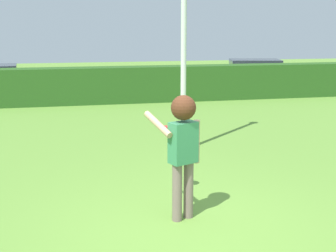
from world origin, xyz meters
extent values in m
plane|color=olive|center=(0.00, 0.00, 0.00)|extent=(60.00, 60.00, 0.00)
cylinder|color=#7E6862|center=(-0.11, 0.26, 0.42)|extent=(0.14, 0.14, 0.84)
cylinder|color=#7E6862|center=(0.07, 0.34, 0.42)|extent=(0.14, 0.14, 0.84)
cube|color=#388557|center=(-0.02, 0.30, 1.13)|extent=(0.44, 0.35, 0.58)
cylinder|color=tan|center=(-0.35, 0.47, 1.37)|extent=(0.32, 0.60, 0.30)
cylinder|color=tan|center=(0.19, 0.39, 1.11)|extent=(0.09, 0.09, 0.62)
sphere|color=tan|center=(-0.02, 0.30, 1.59)|extent=(0.22, 0.22, 0.22)
sphere|color=#4F2A18|center=(-0.02, 0.30, 1.62)|extent=(0.35, 0.35, 0.35)
cylinder|color=red|center=(-0.04, 1.24, 1.15)|extent=(0.23, 0.23, 0.05)
cylinder|color=silver|center=(0.87, 3.86, 2.75)|extent=(0.12, 0.12, 5.49)
cube|color=#29551D|center=(0.00, 10.72, 0.64)|extent=(21.62, 0.90, 1.29)
cylinder|color=black|center=(-3.27, 13.98, 0.30)|extent=(0.61, 0.15, 0.60)
cylinder|color=black|center=(-3.12, 12.29, 0.30)|extent=(0.61, 0.15, 0.60)
cube|color=#263FA5|center=(6.70, 13.73, 0.57)|extent=(4.48, 2.65, 0.55)
cube|color=#2D333D|center=(6.70, 13.73, 1.05)|extent=(2.51, 2.04, 0.40)
cylinder|color=black|center=(8.33, 14.21, 0.30)|extent=(0.61, 0.24, 0.60)
cylinder|color=black|center=(7.92, 12.56, 0.30)|extent=(0.61, 0.24, 0.60)
cylinder|color=black|center=(5.47, 14.91, 0.30)|extent=(0.61, 0.24, 0.60)
cylinder|color=black|center=(5.07, 13.26, 0.30)|extent=(0.61, 0.24, 0.60)
camera|label=1|loc=(-1.51, -5.59, 2.70)|focal=48.40mm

